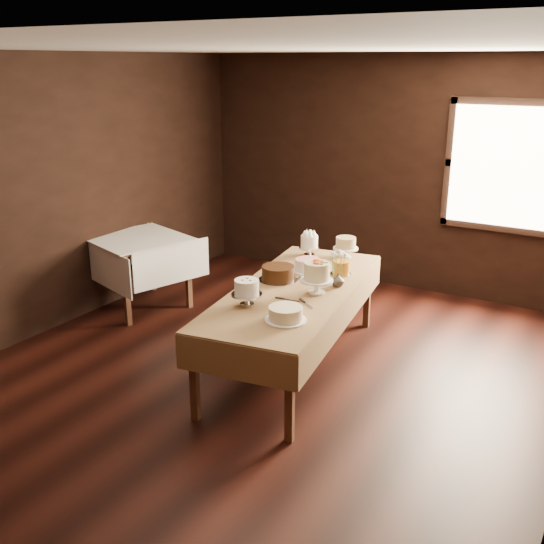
% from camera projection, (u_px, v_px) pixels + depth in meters
% --- Properties ---
extents(floor, '(5.00, 6.00, 0.01)m').
position_uv_depth(floor, '(261.00, 378.00, 5.65)').
color(floor, black).
rests_on(floor, ground).
extents(ceiling, '(5.00, 6.00, 0.01)m').
position_uv_depth(ceiling, '(258.00, 48.00, 4.76)').
color(ceiling, beige).
rests_on(ceiling, wall_back).
extents(wall_back, '(5.00, 0.02, 2.80)m').
position_uv_depth(wall_back, '(390.00, 174.00, 7.64)').
color(wall_back, black).
rests_on(wall_back, ground).
extents(wall_left, '(0.02, 6.00, 2.80)m').
position_uv_depth(wall_left, '(52.00, 195.00, 6.42)').
color(wall_left, black).
rests_on(wall_left, ground).
extents(window, '(1.10, 0.05, 1.30)m').
position_uv_depth(window, '(502.00, 167.00, 6.90)').
color(window, '#FFEABF').
rests_on(window, wall_back).
extents(display_table, '(1.34, 2.62, 0.77)m').
position_uv_depth(display_table, '(294.00, 294.00, 5.65)').
color(display_table, '#452819').
rests_on(display_table, ground).
extents(side_table, '(1.22, 1.22, 0.82)m').
position_uv_depth(side_table, '(138.00, 246.00, 7.08)').
color(side_table, '#452819').
rests_on(side_table, ground).
extents(cake_meringue, '(0.21, 0.21, 0.23)m').
position_uv_depth(cake_meringue, '(309.00, 246.00, 6.54)').
color(cake_meringue, silver).
rests_on(cake_meringue, display_table).
extents(cake_speckled, '(0.29, 0.29, 0.23)m').
position_uv_depth(cake_speckled, '(346.00, 248.00, 6.47)').
color(cake_speckled, white).
rests_on(cake_speckled, display_table).
extents(cake_lattice, '(0.34, 0.34, 0.11)m').
position_uv_depth(cake_lattice, '(308.00, 266.00, 6.07)').
color(cake_lattice, white).
rests_on(cake_lattice, display_table).
extents(cake_caramel, '(0.21, 0.21, 0.14)m').
position_uv_depth(cake_caramel, '(341.00, 268.00, 5.97)').
color(cake_caramel, silver).
rests_on(cake_caramel, display_table).
extents(cake_chocolate, '(0.36, 0.36, 0.14)m').
position_uv_depth(cake_chocolate, '(278.00, 274.00, 5.80)').
color(cake_chocolate, silver).
rests_on(cake_chocolate, display_table).
extents(cake_flowers, '(0.29, 0.29, 0.29)m').
position_uv_depth(cake_flowers, '(317.00, 279.00, 5.47)').
color(cake_flowers, white).
rests_on(cake_flowers, display_table).
extents(cake_swirl, '(0.26, 0.26, 0.24)m').
position_uv_depth(cake_swirl, '(247.00, 294.00, 5.20)').
color(cake_swirl, silver).
rests_on(cake_swirl, display_table).
extents(cake_cream, '(0.38, 0.38, 0.12)m').
position_uv_depth(cake_cream, '(286.00, 314.00, 4.91)').
color(cake_cream, white).
rests_on(cake_cream, display_table).
extents(cake_server_a, '(0.24, 0.05, 0.01)m').
position_uv_depth(cake_server_a, '(293.00, 301.00, 5.33)').
color(cake_server_a, silver).
rests_on(cake_server_a, display_table).
extents(cake_server_b, '(0.21, 0.16, 0.01)m').
position_uv_depth(cake_server_b, '(309.00, 306.00, 5.22)').
color(cake_server_b, silver).
rests_on(cake_server_b, display_table).
extents(cake_server_c, '(0.04, 0.24, 0.01)m').
position_uv_depth(cake_server_c, '(304.00, 275.00, 5.96)').
color(cake_server_c, silver).
rests_on(cake_server_c, display_table).
extents(cake_server_d, '(0.14, 0.22, 0.01)m').
position_uv_depth(cake_server_d, '(331.00, 281.00, 5.81)').
color(cake_server_d, silver).
rests_on(cake_server_d, display_table).
extents(flower_vase, '(0.13, 0.13, 0.12)m').
position_uv_depth(flower_vase, '(338.00, 280.00, 5.66)').
color(flower_vase, '#2D2823').
rests_on(flower_vase, display_table).
extents(flower_bouquet, '(0.14, 0.14, 0.20)m').
position_uv_depth(flower_bouquet, '(338.00, 261.00, 5.60)').
color(flower_bouquet, white).
rests_on(flower_bouquet, flower_vase).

